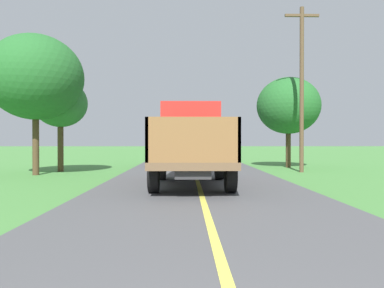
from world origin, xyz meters
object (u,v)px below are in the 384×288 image
object	(u,v)px
roadside_tree_near_left	(36,78)
roadside_tree_mid_right	(288,106)
banana_truck_near	(190,142)
utility_pole_roadside	(302,85)
roadside_tree_far_left	(60,104)
banana_truck_far	(185,141)

from	to	relation	value
roadside_tree_near_left	roadside_tree_mid_right	size ratio (longest dim) A/B	1.21
banana_truck_near	roadside_tree_near_left	world-z (taller)	roadside_tree_near_left
banana_truck_near	roadside_tree_near_left	size ratio (longest dim) A/B	0.95
banana_truck_near	utility_pole_roadside	world-z (taller)	utility_pole_roadside
banana_truck_near	roadside_tree_far_left	size ratio (longest dim) A/B	1.29
banana_truck_near	utility_pole_roadside	xyz separation A→B (m)	(5.39, 4.96, 2.71)
roadside_tree_near_left	banana_truck_near	bearing A→B (deg)	-28.98
roadside_tree_far_left	utility_pole_roadside	bearing A→B (deg)	-2.74
banana_truck_near	banana_truck_far	distance (m)	10.11
banana_truck_near	roadside_tree_mid_right	world-z (taller)	roadside_tree_mid_right
roadside_tree_near_left	roadside_tree_far_left	world-z (taller)	roadside_tree_near_left
utility_pole_roadside	roadside_tree_mid_right	bearing A→B (deg)	85.62
roadside_tree_near_left	roadside_tree_mid_right	distance (m)	13.13
banana_truck_near	banana_truck_far	size ratio (longest dim) A/B	1.00
utility_pole_roadside	roadside_tree_mid_right	xyz separation A→B (m)	(0.24, 3.10, -0.71)
utility_pole_roadside	banana_truck_near	bearing A→B (deg)	-137.34
roadside_tree_mid_right	banana_truck_near	bearing A→B (deg)	-124.89
roadside_tree_near_left	roadside_tree_far_left	distance (m)	2.09
utility_pole_roadside	roadside_tree_near_left	size ratio (longest dim) A/B	1.28
utility_pole_roadside	roadside_tree_far_left	bearing A→B (deg)	177.26
banana_truck_far	roadside_tree_near_left	bearing A→B (deg)	-135.65
utility_pole_roadside	roadside_tree_far_left	xyz separation A→B (m)	(-11.65, 0.56, -0.88)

